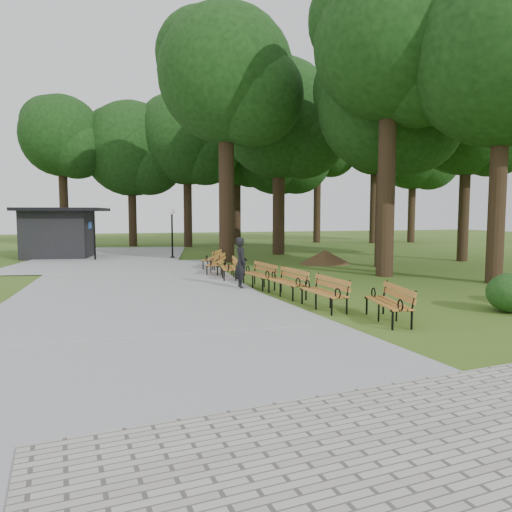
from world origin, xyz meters
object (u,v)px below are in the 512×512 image
object	(u,v)px
bench_2	(287,282)
bench_4	(228,268)
lawn_tree_0	(390,45)
lawn_tree_3	(504,53)
lawn_tree_1	(384,107)
lawn_tree_5	(467,116)
person	(241,263)
bench_1	(323,293)
bench_3	(258,275)
bench_5	(216,264)
kiosk	(59,233)
lawn_tree_2	(226,76)
bench_6	(212,259)
dirt_mound	(325,257)
bench_0	(388,303)
lawn_tree_4	(279,119)
lamp_post	(172,222)

from	to	relation	value
bench_2	bench_4	xyz separation A→B (m)	(-0.83, 4.38, 0.00)
lawn_tree_0	lawn_tree_3	distance (m)	4.14
bench_2	lawn_tree_3	xyz separation A→B (m)	(8.32, 0.49, 7.78)
lawn_tree_1	lawn_tree_5	bearing A→B (deg)	11.81
bench_4	lawn_tree_0	world-z (taller)	lawn_tree_0
person	bench_1	world-z (taller)	person
bench_3	lawn_tree_5	bearing A→B (deg)	105.89
bench_3	bench_5	distance (m)	4.16
kiosk	lawn_tree_2	world-z (taller)	lawn_tree_2
bench_2	lawn_tree_2	xyz separation A→B (m)	(0.61, 10.83, 9.15)
person	bench_6	size ratio (longest dim) A/B	0.93
lawn_tree_5	bench_6	bearing A→B (deg)	178.02
lawn_tree_2	bench_3	bearing A→B (deg)	-96.03
kiosk	dirt_mound	xyz separation A→B (m)	(13.38, -7.47, -1.09)
bench_0	lawn_tree_1	size ratio (longest dim) A/B	0.18
person	bench_2	xyz separation A→B (m)	(0.97, -1.86, -0.44)
kiosk	lawn_tree_4	xyz separation A→B (m)	(13.03, -1.27, 6.92)
lawn_tree_1	lawn_tree_4	world-z (taller)	lawn_tree_4
kiosk	bench_4	bearing A→B (deg)	-48.41
bench_5	lawn_tree_3	distance (m)	13.33
bench_5	person	bearing A→B (deg)	22.40
bench_0	lawn_tree_4	distance (m)	20.57
lawn_tree_3	lawn_tree_5	size ratio (longest dim) A/B	1.06
kiosk	bench_6	world-z (taller)	kiosk
lamp_post	lawn_tree_0	bearing A→B (deg)	-54.21
lamp_post	bench_6	xyz separation A→B (m)	(1.21, -5.51, -1.62)
person	bench_6	bearing A→B (deg)	-2.20
bench_3	lawn_tree_2	distance (m)	12.79
bench_0	bench_2	bearing A→B (deg)	-154.54
lawn_tree_0	lawn_tree_5	world-z (taller)	lawn_tree_0
bench_4	lawn_tree_0	distance (m)	10.84
dirt_mound	bench_1	world-z (taller)	bench_1
lamp_post	lawn_tree_4	bearing A→B (deg)	8.21
bench_6	lawn_tree_2	distance (m)	9.62
bench_2	lawn_tree_4	world-z (taller)	lawn_tree_4
lawn_tree_4	lawn_tree_5	xyz separation A→B (m)	(8.10, -6.96, -0.66)
person	kiosk	size ratio (longest dim) A/B	0.38
lawn_tree_5	lawn_tree_0	bearing A→B (deg)	-149.83
kiosk	bench_5	distance (m)	12.27
bench_3	lawn_tree_5	xyz separation A→B (m)	(13.28, 5.77, 7.27)
dirt_mound	lawn_tree_2	distance (m)	10.58
lamp_post	lawn_tree_1	bearing A→B (deg)	-38.10
lamp_post	lawn_tree_1	world-z (taller)	lawn_tree_1
dirt_mound	bench_0	size ratio (longest dim) A/B	1.19
bench_5	lawn_tree_1	size ratio (longest dim) A/B	0.18
kiosk	lawn_tree_3	size ratio (longest dim) A/B	0.40
bench_6	lawn_tree_3	xyz separation A→B (m)	(9.02, -7.69, 7.78)
bench_2	lawn_tree_5	bearing A→B (deg)	113.66
bench_3	lawn_tree_0	bearing A→B (deg)	96.27
dirt_mound	bench_4	world-z (taller)	bench_4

